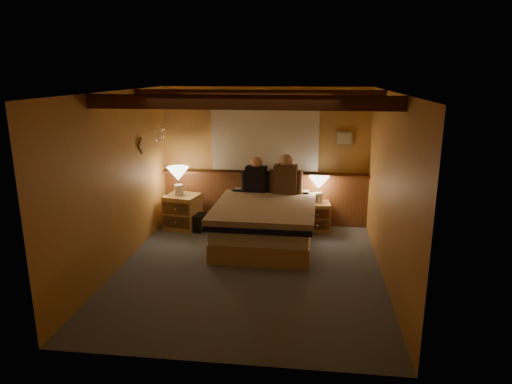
% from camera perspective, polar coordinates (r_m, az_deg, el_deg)
% --- Properties ---
extents(floor, '(4.20, 4.20, 0.00)m').
position_cam_1_polar(floor, '(6.38, -0.86, -9.67)').
color(floor, '#4E545C').
rests_on(floor, ground).
extents(ceiling, '(4.20, 4.20, 0.00)m').
position_cam_1_polar(ceiling, '(5.81, -0.95, 12.41)').
color(ceiling, '#DBA552').
rests_on(ceiling, wall_back).
extents(wall_back, '(3.60, 0.00, 3.60)m').
position_cam_1_polar(wall_back, '(8.02, 1.14, 4.45)').
color(wall_back, '#C88847').
rests_on(wall_back, floor).
extents(wall_left, '(0.00, 4.20, 4.20)m').
position_cam_1_polar(wall_left, '(6.47, -16.90, 1.28)').
color(wall_left, '#C88847').
rests_on(wall_left, floor).
extents(wall_right, '(0.00, 4.20, 4.20)m').
position_cam_1_polar(wall_right, '(6.01, 16.35, 0.31)').
color(wall_right, '#C88847').
rests_on(wall_right, floor).
extents(wall_front, '(3.60, 0.00, 3.60)m').
position_cam_1_polar(wall_front, '(4.00, -5.01, -6.39)').
color(wall_front, '#C88847').
rests_on(wall_front, floor).
extents(wainscot, '(3.60, 0.23, 0.94)m').
position_cam_1_polar(wainscot, '(8.12, 1.07, -0.60)').
color(wainscot, brown).
rests_on(wainscot, wall_back).
extents(curtain_window, '(2.18, 0.09, 1.11)m').
position_cam_1_polar(curtain_window, '(7.90, 1.10, 6.66)').
color(curtain_window, '#4D2313').
rests_on(curtain_window, wall_back).
extents(ceiling_beams, '(3.60, 1.65, 0.16)m').
position_cam_1_polar(ceiling_beams, '(5.96, -0.74, 11.61)').
color(ceiling_beams, '#4D2313').
rests_on(ceiling_beams, ceiling).
extents(coat_rail, '(0.05, 0.55, 0.24)m').
position_cam_1_polar(coat_rail, '(7.81, -12.01, 7.32)').
color(coat_rail, white).
rests_on(coat_rail, wall_left).
extents(framed_print, '(0.30, 0.04, 0.25)m').
position_cam_1_polar(framed_print, '(7.92, 10.97, 6.62)').
color(framed_print, '#A17B50').
rests_on(framed_print, wall_back).
extents(bed, '(1.57, 1.99, 0.67)m').
position_cam_1_polar(bed, '(7.17, 1.17, -3.86)').
color(bed, tan).
rests_on(bed, floor).
extents(nightstand_left, '(0.63, 0.59, 0.59)m').
position_cam_1_polar(nightstand_left, '(8.00, -9.16, -2.43)').
color(nightstand_left, tan).
rests_on(nightstand_left, floor).
extents(nightstand_right, '(0.48, 0.44, 0.49)m').
position_cam_1_polar(nightstand_right, '(7.90, 7.54, -3.00)').
color(nightstand_right, tan).
rests_on(nightstand_right, floor).
extents(lamp_left, '(0.38, 0.38, 0.49)m').
position_cam_1_polar(lamp_left, '(7.84, -9.71, 2.05)').
color(lamp_left, silver).
rests_on(lamp_left, nightstand_left).
extents(lamp_right, '(0.35, 0.35, 0.45)m').
position_cam_1_polar(lamp_right, '(7.76, 7.85, 0.97)').
color(lamp_right, silver).
rests_on(lamp_right, nightstand_right).
extents(person_left, '(0.51, 0.23, 0.62)m').
position_cam_1_polar(person_left, '(7.71, 0.04, 1.85)').
color(person_left, black).
rests_on(person_left, bed).
extents(person_right, '(0.56, 0.26, 0.69)m').
position_cam_1_polar(person_right, '(7.61, 3.74, 1.86)').
color(person_right, '#4B321E').
rests_on(person_right, bed).
extents(duffel_bag, '(0.54, 0.39, 0.35)m').
position_cam_1_polar(duffel_bag, '(7.94, -8.06, -3.63)').
color(duffel_bag, black).
rests_on(duffel_bag, floor).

